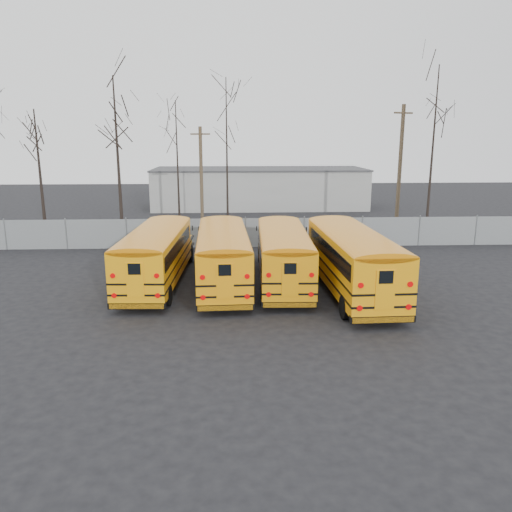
{
  "coord_description": "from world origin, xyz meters",
  "views": [
    {
      "loc": [
        -0.85,
        -21.31,
        7.35
      ],
      "look_at": [
        0.27,
        2.69,
        1.6
      ],
      "focal_mm": 35.0,
      "sensor_mm": 36.0,
      "label": 1
    }
  ],
  "objects_px": {
    "bus_a": "(156,251)",
    "utility_pole_left": "(201,181)",
    "bus_d": "(351,255)",
    "bus_b": "(223,252)",
    "bus_c": "(283,251)",
    "utility_pole_right": "(400,167)"
  },
  "relations": [
    {
      "from": "bus_c",
      "to": "bus_d",
      "type": "height_order",
      "value": "bus_d"
    },
    {
      "from": "bus_a",
      "to": "utility_pole_right",
      "type": "xyz_separation_m",
      "value": [
        17.12,
        14.65,
        3.3
      ]
    },
    {
      "from": "bus_d",
      "to": "utility_pole_left",
      "type": "relative_size",
      "value": 1.4
    },
    {
      "from": "bus_d",
      "to": "bus_a",
      "type": "bearing_deg",
      "value": 167.36
    },
    {
      "from": "bus_a",
      "to": "bus_d",
      "type": "distance_m",
      "value": 9.68
    },
    {
      "from": "utility_pole_left",
      "to": "utility_pole_right",
      "type": "relative_size",
      "value": 0.83
    },
    {
      "from": "bus_c",
      "to": "utility_pole_left",
      "type": "distance_m",
      "value": 14.04
    },
    {
      "from": "bus_b",
      "to": "bus_d",
      "type": "bearing_deg",
      "value": -15.53
    },
    {
      "from": "bus_c",
      "to": "utility_pole_left",
      "type": "bearing_deg",
      "value": 112.54
    },
    {
      "from": "bus_a",
      "to": "utility_pole_right",
      "type": "relative_size",
      "value": 1.09
    },
    {
      "from": "bus_a",
      "to": "utility_pole_left",
      "type": "xyz_separation_m",
      "value": [
        1.56,
        12.78,
        2.42
      ]
    },
    {
      "from": "bus_d",
      "to": "utility_pole_right",
      "type": "xyz_separation_m",
      "value": [
        7.62,
        16.48,
        3.2
      ]
    },
    {
      "from": "bus_d",
      "to": "utility_pole_left",
      "type": "xyz_separation_m",
      "value": [
        -7.94,
        14.61,
        2.32
      ]
    },
    {
      "from": "utility_pole_right",
      "to": "bus_b",
      "type": "bearing_deg",
      "value": -153.95
    },
    {
      "from": "utility_pole_left",
      "to": "bus_b",
      "type": "bearing_deg",
      "value": -80.45
    },
    {
      "from": "bus_b",
      "to": "bus_c",
      "type": "height_order",
      "value": "bus_b"
    },
    {
      "from": "bus_b",
      "to": "bus_d",
      "type": "xyz_separation_m",
      "value": [
        6.15,
        -1.48,
        0.1
      ]
    },
    {
      "from": "bus_a",
      "to": "utility_pole_left",
      "type": "distance_m",
      "value": 13.1
    },
    {
      "from": "bus_d",
      "to": "bus_c",
      "type": "bearing_deg",
      "value": 150.1
    },
    {
      "from": "utility_pole_right",
      "to": "bus_a",
      "type": "bearing_deg",
      "value": -160.86
    },
    {
      "from": "bus_d",
      "to": "utility_pole_left",
      "type": "bearing_deg",
      "value": 116.8
    },
    {
      "from": "bus_d",
      "to": "utility_pole_left",
      "type": "distance_m",
      "value": 16.79
    }
  ]
}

